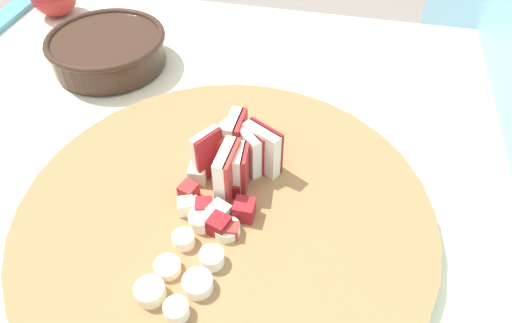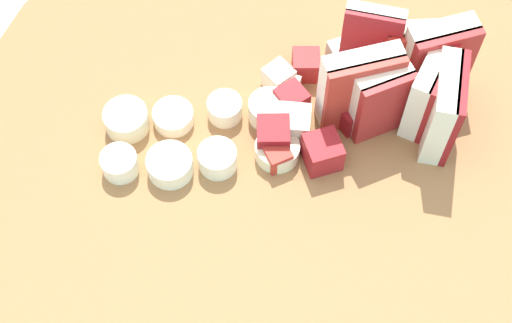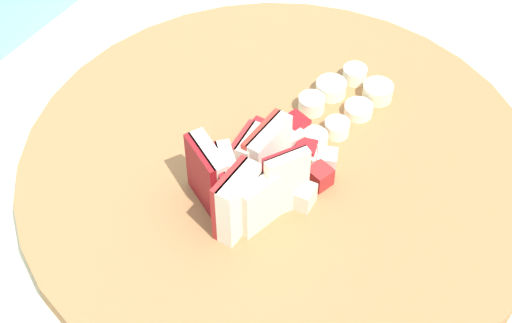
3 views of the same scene
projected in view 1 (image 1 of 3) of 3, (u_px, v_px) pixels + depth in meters
cutting_board at (226, 215)px, 0.50m from camera, size 0.46×0.46×0.02m
apple_wedge_fan at (237, 154)px, 0.51m from camera, size 0.10×0.10×0.06m
apple_dice_pile at (214, 204)px, 0.49m from camera, size 0.09×0.09×0.02m
banana_slice_rows at (190, 262)px, 0.44m from camera, size 0.12×0.08×0.02m
ceramic_bowl at (108, 49)px, 0.70m from camera, size 0.18×0.18×0.05m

